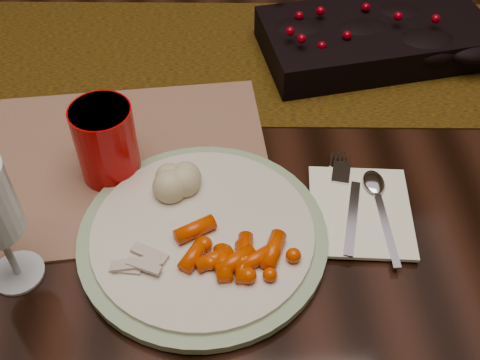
{
  "coord_description": "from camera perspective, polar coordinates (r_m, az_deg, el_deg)",
  "views": [
    {
      "loc": [
        -0.01,
        -0.76,
        1.33
      ],
      "look_at": [
        0.02,
        -0.27,
        0.8
      ],
      "focal_mm": 45.0,
      "sensor_mm": 36.0,
      "label": 1
    }
  ],
  "objects": [
    {
      "name": "floor",
      "position": [
        1.53,
        -1.43,
        -13.05
      ],
      "size": [
        5.0,
        5.0,
        0.0
      ],
      "primitive_type": "plane",
      "color": "black",
      "rests_on": "ground"
    },
    {
      "name": "dining_table",
      "position": [
        1.22,
        -1.76,
        -4.33
      ],
      "size": [
        1.8,
        1.0,
        0.75
      ],
      "primitive_type": "cube",
      "color": "black",
      "rests_on": "floor"
    },
    {
      "name": "table_runner",
      "position": [
        0.99,
        0.58,
        11.46
      ],
      "size": [
        1.62,
        0.45,
        0.0
      ],
      "primitive_type": "cube",
      "rotation": [
        0.0,
        0.0,
        -0.08
      ],
      "color": "#452B11",
      "rests_on": "dining_table"
    },
    {
      "name": "centerpiece",
      "position": [
        1.01,
        12.74,
        13.44
      ],
      "size": [
        0.38,
        0.23,
        0.07
      ],
      "primitive_type": null,
      "rotation": [
        0.0,
        0.0,
        0.16
      ],
      "color": "black",
      "rests_on": "table_runner"
    },
    {
      "name": "placemat_main",
      "position": [
        0.83,
        -11.96,
        1.55
      ],
      "size": [
        0.43,
        0.33,
        0.0
      ],
      "primitive_type": "cube",
      "rotation": [
        0.0,
        0.0,
        0.05
      ],
      "color": "brown",
      "rests_on": "dining_table"
    },
    {
      "name": "dinner_plate",
      "position": [
        0.72,
        -3.55,
        -5.26
      ],
      "size": [
        0.38,
        0.38,
        0.02
      ],
      "primitive_type": "cylinder",
      "rotation": [
        0.0,
        0.0,
        -0.37
      ],
      "color": "beige",
      "rests_on": "placemat_main"
    },
    {
      "name": "baby_carrots",
      "position": [
        0.68,
        -0.85,
        -6.43
      ],
      "size": [
        0.14,
        0.12,
        0.02
      ],
      "primitive_type": null,
      "rotation": [
        0.0,
        0.0,
        -0.25
      ],
      "color": "#CC3800",
      "rests_on": "dinner_plate"
    },
    {
      "name": "mashed_potatoes",
      "position": [
        0.75,
        -5.95,
        0.55
      ],
      "size": [
        0.09,
        0.08,
        0.04
      ],
      "primitive_type": null,
      "rotation": [
        0.0,
        0.0,
        -0.12
      ],
      "color": "beige",
      "rests_on": "dinner_plate"
    },
    {
      "name": "turkey_shreds",
      "position": [
        0.69,
        -9.74,
        -7.5
      ],
      "size": [
        0.07,
        0.07,
        0.01
      ],
      "primitive_type": null,
      "rotation": [
        0.0,
        0.0,
        -0.27
      ],
      "color": "beige",
      "rests_on": "dinner_plate"
    },
    {
      "name": "napkin",
      "position": [
        0.76,
        11.35,
        -2.92
      ],
      "size": [
        0.14,
        0.16,
        0.0
      ],
      "primitive_type": "cube",
      "rotation": [
        0.0,
        0.0,
        -0.12
      ],
      "color": "white",
      "rests_on": "placemat_main"
    },
    {
      "name": "fork",
      "position": [
        0.76,
        10.32,
        -2.38
      ],
      "size": [
        0.06,
        0.15,
        0.0
      ],
      "primitive_type": null,
      "rotation": [
        0.0,
        0.0,
        -0.27
      ],
      "color": "silver",
      "rests_on": "napkin"
    },
    {
      "name": "spoon",
      "position": [
        0.76,
        13.36,
        -3.18
      ],
      "size": [
        0.03,
        0.14,
        0.0
      ],
      "primitive_type": null,
      "rotation": [
        0.0,
        0.0,
        -0.01
      ],
      "color": "#B5B3C4",
      "rests_on": "napkin"
    },
    {
      "name": "red_cup",
      "position": [
        0.78,
        -12.57,
        3.5
      ],
      "size": [
        0.1,
        0.1,
        0.11
      ],
      "primitive_type": "cylinder",
      "rotation": [
        0.0,
        0.0,
        0.36
      ],
      "color": "#AE0304",
      "rests_on": "placemat_main"
    }
  ]
}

